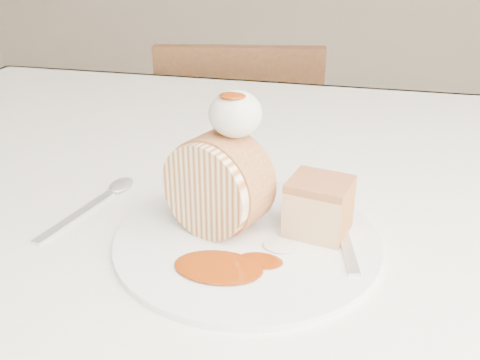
# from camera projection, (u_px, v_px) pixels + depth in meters

# --- Properties ---
(table) EXTENTS (1.40, 0.90, 0.75)m
(table) POSITION_uv_depth(u_px,v_px,m) (276.00, 238.00, 0.72)
(table) COLOR white
(table) RESTS_ON ground
(chair_far) EXTENTS (0.44, 0.44, 0.80)m
(chair_far) POSITION_uv_depth(u_px,v_px,m) (241.00, 171.00, 1.40)
(chair_far) COLOR brown
(chair_far) RESTS_ON ground
(plate) EXTENTS (0.32, 0.32, 0.01)m
(plate) POSITION_uv_depth(u_px,v_px,m) (247.00, 239.00, 0.54)
(plate) COLOR white
(plate) RESTS_ON table
(roulade_slice) EXTENTS (0.11, 0.09, 0.10)m
(roulade_slice) POSITION_uv_depth(u_px,v_px,m) (217.00, 185.00, 0.53)
(roulade_slice) COLOR #FEE7B1
(roulade_slice) RESTS_ON plate
(cake_chunk) EXTENTS (0.07, 0.07, 0.05)m
(cake_chunk) POSITION_uv_depth(u_px,v_px,m) (319.00, 210.00, 0.54)
(cake_chunk) COLOR #B27343
(cake_chunk) RESTS_ON plate
(whipped_cream) EXTENTS (0.05, 0.05, 0.05)m
(whipped_cream) POSITION_uv_depth(u_px,v_px,m) (235.00, 114.00, 0.51)
(whipped_cream) COLOR white
(whipped_cream) RESTS_ON roulade_slice
(caramel_drizzle) EXTENTS (0.03, 0.02, 0.01)m
(caramel_drizzle) POSITION_uv_depth(u_px,v_px,m) (232.00, 90.00, 0.49)
(caramel_drizzle) COLOR #892E05
(caramel_drizzle) RESTS_ON whipped_cream
(caramel_pool) EXTENTS (0.09, 0.07, 0.00)m
(caramel_pool) POSITION_uv_depth(u_px,v_px,m) (218.00, 267.00, 0.49)
(caramel_pool) COLOR #892E05
(caramel_pool) RESTS_ON plate
(fork) EXTENTS (0.05, 0.16, 0.00)m
(fork) POSITION_uv_depth(u_px,v_px,m) (345.00, 241.00, 0.53)
(fork) COLOR silver
(fork) RESTS_ON plate
(spoon) EXTENTS (0.05, 0.15, 0.00)m
(spoon) POSITION_uv_depth(u_px,v_px,m) (77.00, 216.00, 0.59)
(spoon) COLOR silver
(spoon) RESTS_ON table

